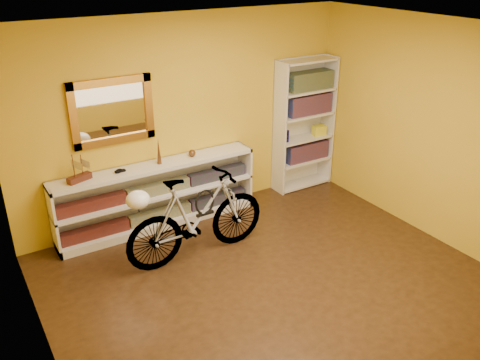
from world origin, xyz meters
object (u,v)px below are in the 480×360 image
console_unit (158,196)px  helmet (138,200)px  bookcase (304,125)px  bicycle (197,216)px

console_unit → helmet: helmet is taller
bookcase → bicycle: (-2.21, -0.92, -0.44)m
console_unit → bicycle: bearing=-83.7°
helmet → console_unit: bearing=57.6°
console_unit → bicycle: bicycle is taller
console_unit → bookcase: bearing=0.6°
console_unit → bookcase: 2.37m
bicycle → bookcase: bearing=-68.1°
console_unit → bookcase: bookcase is taller
console_unit → bicycle: (0.10, -0.89, 0.09)m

